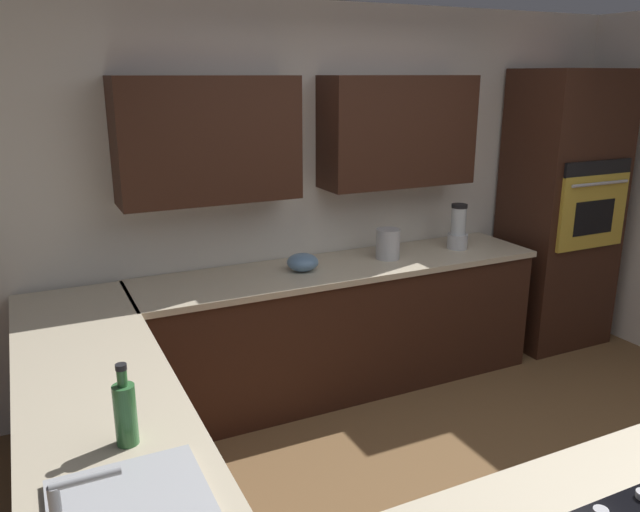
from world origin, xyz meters
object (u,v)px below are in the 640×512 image
(wall_oven, at_px, (561,211))
(blender, at_px, (458,230))
(kettle, at_px, (388,244))
(dish_soap_bottle, at_px, (125,412))
(mixing_bowl, at_px, (303,262))

(wall_oven, xyz_separation_m, blender, (1.00, -0.01, -0.05))
(kettle, xyz_separation_m, dish_soap_bottle, (2.02, 1.56, 0.02))
(mixing_bowl, xyz_separation_m, kettle, (-0.65, 0.00, 0.05))
(wall_oven, height_order, dish_soap_bottle, wall_oven)
(mixing_bowl, bearing_deg, kettle, 180.00)
(dish_soap_bottle, bearing_deg, wall_oven, -156.79)
(kettle, height_order, dish_soap_bottle, dish_soap_bottle)
(kettle, bearing_deg, wall_oven, 179.73)
(mixing_bowl, height_order, dish_soap_bottle, dish_soap_bottle)
(wall_oven, distance_m, mixing_bowl, 2.25)
(blender, relative_size, kettle, 1.59)
(blender, height_order, mixing_bowl, blender)
(wall_oven, relative_size, dish_soap_bottle, 7.21)
(mixing_bowl, bearing_deg, dish_soap_bottle, 48.70)
(wall_oven, bearing_deg, kettle, -0.27)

